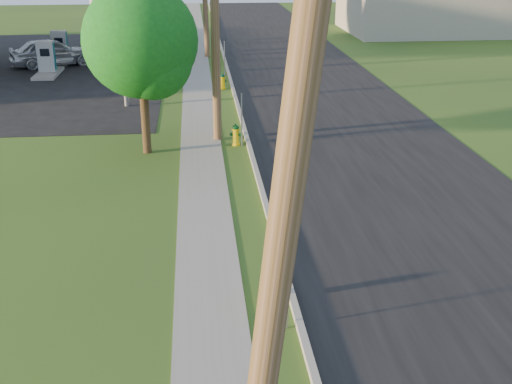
% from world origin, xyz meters
% --- Properties ---
extents(road, '(8.00, 120.00, 0.02)m').
position_xyz_m(road, '(4.50, 10.00, 0.01)').
color(road, black).
rests_on(road, ground).
extents(curb, '(0.15, 120.00, 0.15)m').
position_xyz_m(curb, '(0.50, 10.00, 0.07)').
color(curb, gray).
rests_on(curb, ground).
extents(sidewalk, '(1.50, 120.00, 0.03)m').
position_xyz_m(sidewalk, '(-1.25, 10.00, 0.01)').
color(sidewalk, gray).
rests_on(sidewalk, ground).
extents(utility_pole_near, '(1.40, 0.32, 9.48)m').
position_xyz_m(utility_pole_near, '(-0.60, -1.00, 4.80)').
color(utility_pole_near, brown).
rests_on(utility_pole_near, ground).
extents(utility_pole_mid, '(1.40, 0.32, 9.80)m').
position_xyz_m(utility_pole_mid, '(-0.60, 17.00, 4.95)').
color(utility_pole_mid, brown).
rests_on(utility_pole_mid, ground).
extents(sign_post_near, '(0.05, 0.04, 2.00)m').
position_xyz_m(sign_post_near, '(0.25, 4.20, 1.00)').
color(sign_post_near, gray).
rests_on(sign_post_near, ground).
extents(sign_post_mid, '(0.05, 0.04, 2.00)m').
position_xyz_m(sign_post_mid, '(0.25, 16.00, 1.00)').
color(sign_post_mid, gray).
rests_on(sign_post_mid, ground).
extents(sign_post_far, '(0.05, 0.04, 2.00)m').
position_xyz_m(sign_post_far, '(0.25, 28.20, 1.00)').
color(sign_post_far, gray).
rests_on(sign_post_far, ground).
extents(fuel_pump_ne, '(1.20, 3.20, 1.90)m').
position_xyz_m(fuel_pump_ne, '(-9.50, 30.00, 0.72)').
color(fuel_pump_ne, gray).
rests_on(fuel_pump_ne, ground).
extents(fuel_pump_se, '(1.20, 3.20, 1.90)m').
position_xyz_m(fuel_pump_se, '(-9.50, 34.00, 0.72)').
color(fuel_pump_se, gray).
rests_on(fuel_pump_se, ground).
extents(distant_building, '(14.00, 10.00, 4.00)m').
position_xyz_m(distant_building, '(18.00, 45.00, 2.00)').
color(distant_building, '#A1988C').
rests_on(distant_building, ground).
extents(tree_verge, '(3.90, 3.90, 5.91)m').
position_xyz_m(tree_verge, '(-3.08, 15.59, 3.80)').
color(tree_verge, '#342113').
rests_on(tree_verge, ground).
extents(hydrant_near, '(0.38, 0.34, 0.74)m').
position_xyz_m(hydrant_near, '(0.08, 5.26, 0.36)').
color(hydrant_near, yellow).
rests_on(hydrant_near, ground).
extents(hydrant_mid, '(0.42, 0.38, 0.82)m').
position_xyz_m(hydrant_mid, '(0.04, 16.22, 0.40)').
color(hydrant_mid, yellow).
rests_on(hydrant_mid, ground).
extents(hydrant_far, '(0.42, 0.37, 0.81)m').
position_xyz_m(hydrant_far, '(0.00, 25.63, 0.39)').
color(hydrant_far, yellow).
rests_on(hydrant_far, ground).
extents(car_silver, '(5.22, 3.54, 1.65)m').
position_xyz_m(car_silver, '(-9.73, 32.73, 0.83)').
color(car_silver, '#B4B7BC').
rests_on(car_silver, ground).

